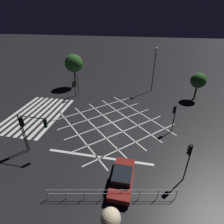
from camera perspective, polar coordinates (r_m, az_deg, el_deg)
The scene contains 13 objects.
ground_plane at distance 23.08m, azimuth 0.00°, elevation -3.47°, with size 200.00×200.00×0.00m, color black.
road_markings at distance 25.08m, azimuth -16.71°, elevation -1.93°, with size 16.19×22.44×0.01m.
traffic_light_ne_cross at distance 15.44m, azimuth 23.73°, elevation -12.93°, with size 0.36×0.39×3.84m.
traffic_light_sw_cross at distance 30.34m, azimuth -12.00°, elevation 9.23°, with size 0.36×0.39×3.33m.
traffic_light_median_north at distance 21.37m, azimuth 19.60°, elevation -0.44°, with size 0.36×0.39×3.49m.
traffic_light_se_main at distance 19.16m, azimuth -26.97°, elevation -4.48°, with size 0.39×0.36×4.00m.
traffic_light_se_cross at distance 18.24m, azimuth -24.01°, elevation -4.22°, with size 0.36×3.07×4.31m.
traffic_light_sw_main at distance 29.87m, azimuth -11.98°, elevation 8.89°, with size 2.31×0.36×3.26m.
street_lamp_west at distance 31.86m, azimuth 13.87°, elevation 16.45°, with size 0.58×0.58×7.74m.
street_tree_near at distance 31.47m, azimuth 26.35°, elevation 9.15°, with size 2.42×2.42×4.46m.
street_tree_far at distance 34.33m, azimuth -12.38°, elevation 15.23°, with size 3.28×3.28×6.17m.
waiting_car at distance 15.57m, azimuth 3.35°, elevation -20.67°, with size 4.34×1.74×1.26m.
pedestrian_railing at distance 14.59m, azimuth -0.00°, elevation -24.90°, with size 1.99×9.68×1.05m.
Camera 1 is at (19.00, 3.83, 12.51)m, focal length 28.00 mm.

